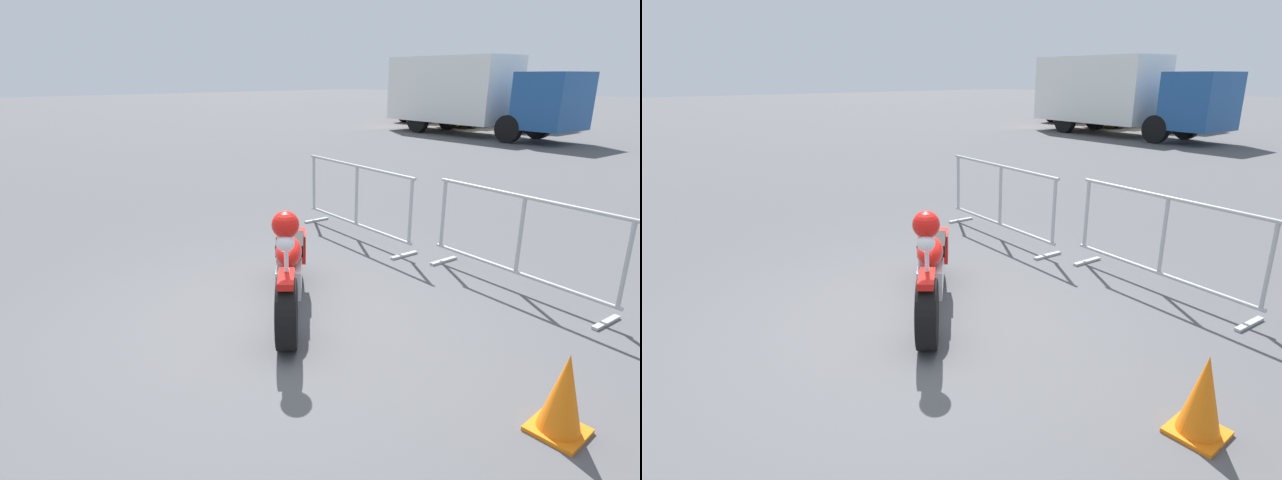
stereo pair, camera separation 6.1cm
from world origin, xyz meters
TOP-DOWN VIEW (x-y plane):
  - ground_plane at (0.00, 0.00)m, footprint 120.00×120.00m
  - motorcycle at (-0.27, 0.37)m, footprint 1.75×1.50m
  - crowd_barrier_near at (-1.52, 2.56)m, footprint 2.27×0.66m
  - crowd_barrier_far at (0.98, 2.56)m, footprint 2.27×0.66m
  - box_truck at (-8.02, 15.33)m, footprint 7.84×2.80m
  - parked_car_red at (-12.68, 19.11)m, footprint 1.72×4.06m
  - parked_car_yellow at (-9.88, 18.86)m, footprint 1.76×4.17m
  - parked_car_white at (-7.08, 19.27)m, footprint 1.80×4.26m
  - traffic_cone at (2.38, 0.57)m, footprint 0.34×0.34m

SIDE VIEW (x-z plane):
  - ground_plane at x=0.00m, z-range 0.00..0.00m
  - traffic_cone at x=2.38m, z-range -0.01..0.58m
  - motorcycle at x=-0.27m, z-range -0.14..1.06m
  - crowd_barrier_near at x=-1.52m, z-range 0.02..1.09m
  - crowd_barrier_far at x=0.98m, z-range 0.02..1.09m
  - parked_car_red at x=-12.68m, z-range 0.01..1.38m
  - parked_car_yellow at x=-9.88m, z-range 0.01..1.41m
  - parked_car_white at x=-7.08m, z-range 0.01..1.45m
  - box_truck at x=-8.02m, z-range 0.15..3.13m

